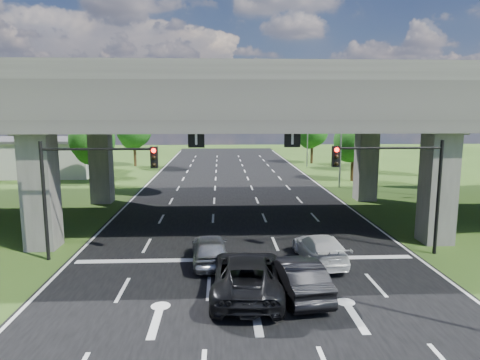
{
  "coord_description": "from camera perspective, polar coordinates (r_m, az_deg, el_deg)",
  "views": [
    {
      "loc": [
        -1.26,
        -17.18,
        7.41
      ],
      "look_at": [
        -0.04,
        9.14,
        3.2
      ],
      "focal_mm": 32.0,
      "sensor_mm": 36.0,
      "label": 1
    }
  ],
  "objects": [
    {
      "name": "tree_left_near",
      "position": [
        45.08,
        -19.09,
        5.29
      ],
      "size": [
        4.5,
        4.5,
        7.8
      ],
      "color": "black",
      "rests_on": "ground"
    },
    {
      "name": "car_dark",
      "position": [
        17.92,
        7.57,
        -12.67
      ],
      "size": [
        2.24,
        4.82,
        1.53
      ],
      "primitive_type": "imported",
      "rotation": [
        0.0,
        0.0,
        3.28
      ],
      "color": "black",
      "rests_on": "road"
    },
    {
      "name": "tree_right_near",
      "position": [
        47.48,
        14.95,
        5.26
      ],
      "size": [
        4.2,
        4.2,
        7.28
      ],
      "color": "black",
      "rests_on": "ground"
    },
    {
      "name": "ground",
      "position": [
        18.75,
        1.47,
        -14.19
      ],
      "size": [
        160.0,
        160.0,
        0.0
      ],
      "primitive_type": "plane",
      "color": "#2F4C18",
      "rests_on": "ground"
    },
    {
      "name": "warehouse",
      "position": [
        58.0,
        -27.92,
        2.68
      ],
      "size": [
        20.0,
        10.0,
        4.0
      ],
      "primitive_type": "cube",
      "color": "#9E9E99",
      "rests_on": "ground"
    },
    {
      "name": "streetlight_far",
      "position": [
        42.75,
        12.85,
        6.77
      ],
      "size": [
        3.38,
        0.25,
        10.0
      ],
      "color": "gray",
      "rests_on": "ground"
    },
    {
      "name": "car_white",
      "position": [
        21.82,
        10.57,
        -8.96
      ],
      "size": [
        2.2,
        4.78,
        1.35
      ],
      "primitive_type": "imported",
      "rotation": [
        0.0,
        0.0,
        3.21
      ],
      "color": "silver",
      "rests_on": "road"
    },
    {
      "name": "tree_right_mid",
      "position": [
        56.02,
        15.42,
        5.45
      ],
      "size": [
        3.91,
        3.9,
        6.76
      ],
      "color": "black",
      "rests_on": "ground"
    },
    {
      "name": "signal_right",
      "position": [
        23.22,
        20.42,
        0.53
      ],
      "size": [
        5.76,
        0.54,
        6.0
      ],
      "color": "black",
      "rests_on": "ground"
    },
    {
      "name": "car_trailing",
      "position": [
        17.81,
        0.9,
        -12.53
      ],
      "size": [
        3.03,
        6.02,
        1.64
      ],
      "primitive_type": "imported",
      "rotation": [
        0.0,
        0.0,
        3.09
      ],
      "color": "black",
      "rests_on": "road"
    },
    {
      "name": "signal_left",
      "position": [
        22.35,
        -19.69,
        0.26
      ],
      "size": [
        5.76,
        0.54,
        6.0
      ],
      "color": "black",
      "rests_on": "ground"
    },
    {
      "name": "overpass",
      "position": [
        29.21,
        -0.18,
        10.09
      ],
      "size": [
        80.0,
        15.0,
        10.0
      ],
      "color": "#383533",
      "rests_on": "ground"
    },
    {
      "name": "tree_left_mid",
      "position": [
        53.63,
        -19.74,
        5.1
      ],
      "size": [
        3.91,
        3.9,
        6.76
      ],
      "color": "black",
      "rests_on": "ground"
    },
    {
      "name": "tree_left_far",
      "position": [
        60.37,
        -13.92,
        6.67
      ],
      "size": [
        4.8,
        4.8,
        8.32
      ],
      "color": "black",
      "rests_on": "ground"
    },
    {
      "name": "tree_right_far",
      "position": [
        62.67,
        9.67,
        6.59
      ],
      "size": [
        4.5,
        4.5,
        7.8
      ],
      "color": "black",
      "rests_on": "ground"
    },
    {
      "name": "car_silver",
      "position": [
        21.25,
        -4.02,
        -9.16
      ],
      "size": [
        2.02,
        4.41,
        1.46
      ],
      "primitive_type": "imported",
      "rotation": [
        0.0,
        0.0,
        3.21
      ],
      "color": "#989B9F",
      "rests_on": "road"
    },
    {
      "name": "streetlight_beyond",
      "position": [
        58.32,
        8.65,
        7.45
      ],
      "size": [
        3.38,
        0.25,
        10.0
      ],
      "color": "gray",
      "rests_on": "ground"
    },
    {
      "name": "road",
      "position": [
        28.2,
        0.01,
        -6.12
      ],
      "size": [
        18.0,
        120.0,
        0.03
      ],
      "primitive_type": "cube",
      "color": "black",
      "rests_on": "ground"
    }
  ]
}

